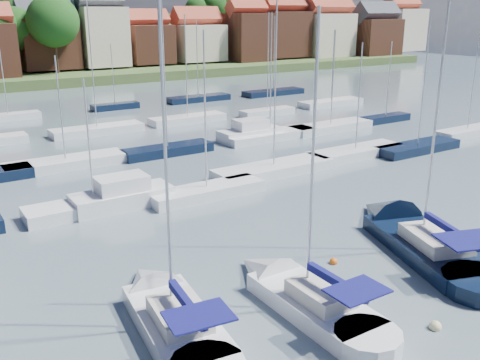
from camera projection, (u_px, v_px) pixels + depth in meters
ground at (102, 141)px, 56.22m from camera, size 260.00×260.00×0.00m
sailboat_left at (167, 312)px, 23.74m from camera, size 4.18×11.21×14.90m
sailboat_centre at (297, 294)px, 25.18m from camera, size 2.82×10.61×14.46m
sailboat_navy at (409, 235)px, 31.92m from camera, size 7.96×14.30×19.08m
buoy_d at (435, 329)px, 23.10m from camera, size 0.53×0.53×0.53m
buoy_e at (333, 263)px, 29.05m from camera, size 0.44×0.44×0.44m
marina_field at (136, 144)px, 53.18m from camera, size 79.62×41.41×15.93m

